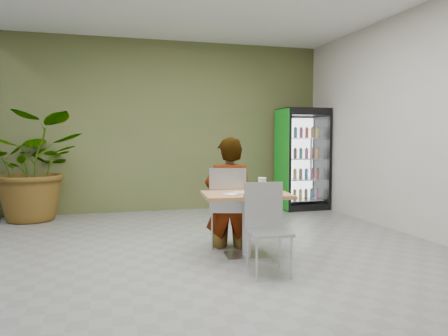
{
  "coord_description": "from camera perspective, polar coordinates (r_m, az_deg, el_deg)",
  "views": [
    {
      "loc": [
        -1.21,
        -4.75,
        1.38
      ],
      "look_at": [
        0.27,
        0.54,
        1.0
      ],
      "focal_mm": 35.0,
      "sensor_mm": 36.0,
      "label": 1
    }
  ],
  "objects": [
    {
      "name": "beverage_fridge",
      "position": [
        8.6,
        10.2,
        1.19
      ],
      "size": [
        0.9,
        0.69,
        1.94
      ],
      "rotation": [
        0.0,
        0.0,
        0.01
      ],
      "color": "black",
      "rests_on": "ground"
    },
    {
      "name": "napkin_stack",
      "position": [
        4.79,
        0.94,
        -3.51
      ],
      "size": [
        0.19,
        0.19,
        0.02
      ],
      "primitive_type": "cube",
      "rotation": [
        0.0,
        0.0,
        0.54
      ],
      "color": "white",
      "rests_on": "dining_table"
    },
    {
      "name": "room_envelope",
      "position": [
        4.91,
        -1.29,
        6.51
      ],
      "size": [
        6.0,
        7.0,
        3.2
      ],
      "primitive_type": null,
      "color": "beige",
      "rests_on": "ground"
    },
    {
      "name": "seated_woman",
      "position": [
        5.5,
        0.69,
        -4.77
      ],
      "size": [
        0.72,
        0.57,
        1.69
      ],
      "primitive_type": "imported",
      "rotation": [
        0.0,
        0.0,
        2.84
      ],
      "color": "black",
      "rests_on": "ground"
    },
    {
      "name": "ground",
      "position": [
        5.1,
        -1.26,
        -11.76
      ],
      "size": [
        7.0,
        7.0,
        0.0
      ],
      "primitive_type": "plane",
      "color": "gray",
      "rests_on": "ground"
    },
    {
      "name": "chair_near",
      "position": [
        4.5,
        5.52,
        -6.83
      ],
      "size": [
        0.44,
        0.44,
        0.92
      ],
      "rotation": [
        0.0,
        0.0,
        -0.07
      ],
      "color": "#ADB0B2",
      "rests_on": "ground"
    },
    {
      "name": "pizza_plate",
      "position": [
        4.99,
        2.35,
        -3.12
      ],
      "size": [
        0.27,
        0.21,
        0.03
      ],
      "color": "white",
      "rests_on": "dining_table"
    },
    {
      "name": "chair_far",
      "position": [
        5.44,
        0.52,
        -4.37
      ],
      "size": [
        0.56,
        0.57,
        1.01
      ],
      "rotation": [
        0.0,
        0.0,
        2.84
      ],
      "color": "#ADB0B2",
      "rests_on": "ground"
    },
    {
      "name": "cafeteria_tray",
      "position": [
        4.83,
        5.12,
        -3.42
      ],
      "size": [
        0.49,
        0.43,
        0.02
      ],
      "primitive_type": "cube",
      "rotation": [
        0.0,
        0.0,
        -0.39
      ],
      "color": "black",
      "rests_on": "dining_table"
    },
    {
      "name": "potted_plant",
      "position": [
        7.93,
        -23.47,
        0.21
      ],
      "size": [
        1.77,
        1.57,
        1.81
      ],
      "primitive_type": "imported",
      "rotation": [
        0.0,
        0.0,
        -0.11
      ],
      "color": "#2B6729",
      "rests_on": "ground"
    },
    {
      "name": "soda_cup",
      "position": [
        5.07,
        5.0,
        -2.26
      ],
      "size": [
        0.1,
        0.1,
        0.17
      ],
      "color": "white",
      "rests_on": "dining_table"
    },
    {
      "name": "dining_table",
      "position": [
        5.03,
        2.95,
        -5.72
      ],
      "size": [
        1.04,
        0.78,
        0.75
      ],
      "rotation": [
        0.0,
        0.0,
        -0.1
      ],
      "color": "#B4834D",
      "rests_on": "ground"
    }
  ]
}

